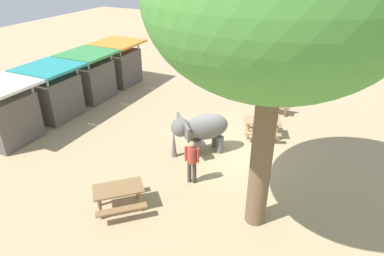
# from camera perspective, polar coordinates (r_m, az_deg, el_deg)

# --- Properties ---
(ground_plane) EXTENTS (60.00, 60.00, 0.00)m
(ground_plane) POSITION_cam_1_polar(r_m,az_deg,el_deg) (13.84, 5.09, -3.70)
(ground_plane) COLOR tan
(elephant) EXTENTS (2.16, 2.20, 1.62)m
(elephant) POSITION_cam_1_polar(r_m,az_deg,el_deg) (13.17, 1.52, -0.16)
(elephant) COLOR slate
(elephant) RESTS_ON ground_plane
(person_handler) EXTENTS (0.32, 0.50, 1.62)m
(person_handler) POSITION_cam_1_polar(r_m,az_deg,el_deg) (11.48, -0.02, -5.22)
(person_handler) COLOR #3F3833
(person_handler) RESTS_ON ground_plane
(wooden_bench) EXTENTS (0.46, 1.41, 0.88)m
(wooden_bench) POSITION_cam_1_polar(r_m,az_deg,el_deg) (17.20, 13.88, 3.85)
(wooden_bench) COLOR brown
(wooden_bench) RESTS_ON ground_plane
(picnic_table_near) EXTENTS (2.10, 2.11, 0.78)m
(picnic_table_near) POSITION_cam_1_polar(r_m,az_deg,el_deg) (10.82, -12.21, -10.61)
(picnic_table_near) COLOR olive
(picnic_table_near) RESTS_ON ground_plane
(picnic_table_far) EXTENTS (1.88, 1.89, 0.78)m
(picnic_table_far) POSITION_cam_1_polar(r_m,az_deg,el_deg) (14.82, 11.72, 0.63)
(picnic_table_far) COLOR #9E7A51
(picnic_table_far) RESTS_ON ground_plane
(market_stall_white) EXTENTS (2.50, 2.50, 2.52)m
(market_stall_white) POSITION_cam_1_polar(r_m,az_deg,el_deg) (15.90, -28.79, 1.73)
(market_stall_white) COLOR #59514C
(market_stall_white) RESTS_ON ground_plane
(market_stall_teal) EXTENTS (2.50, 2.50, 2.52)m
(market_stall_teal) POSITION_cam_1_polar(r_m,az_deg,el_deg) (17.36, -22.22, 5.18)
(market_stall_teal) COLOR #59514C
(market_stall_teal) RESTS_ON ground_plane
(market_stall_green) EXTENTS (2.50, 2.50, 2.52)m
(market_stall_green) POSITION_cam_1_polar(r_m,az_deg,el_deg) (19.07, -16.68, 8.01)
(market_stall_green) COLOR #59514C
(market_stall_green) RESTS_ON ground_plane
(market_stall_orange) EXTENTS (2.50, 2.50, 2.52)m
(market_stall_orange) POSITION_cam_1_polar(r_m,az_deg,el_deg) (20.96, -12.05, 10.29)
(market_stall_orange) COLOR #59514C
(market_stall_orange) RESTS_ON ground_plane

